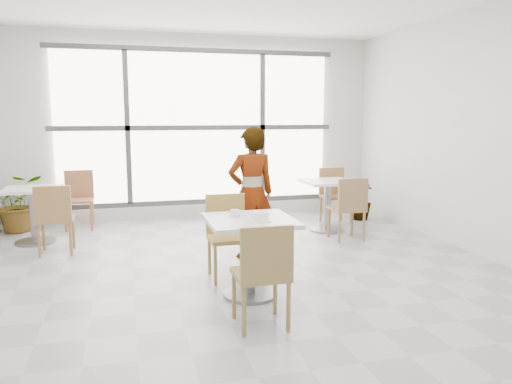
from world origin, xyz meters
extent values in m
plane|color=#9E9EA5|center=(0.00, 0.00, 0.00)|extent=(7.00, 7.00, 0.00)
plane|color=silver|center=(0.00, 3.50, 1.50)|extent=(6.00, 0.00, 6.00)
plane|color=silver|center=(3.00, 0.00, 1.50)|extent=(0.00, 7.00, 7.00)
cube|color=white|center=(0.00, 3.44, 1.50)|extent=(4.40, 0.04, 2.40)
cube|color=#3F3F42|center=(0.00, 3.41, 1.50)|extent=(4.60, 0.05, 0.08)
cube|color=#3F3F42|center=(-1.10, 3.41, 1.50)|extent=(0.08, 0.05, 2.40)
cube|color=#3F3F42|center=(1.10, 3.41, 1.50)|extent=(0.08, 0.05, 2.40)
cube|color=#3F3F42|center=(0.00, 3.41, 0.28)|extent=(4.60, 0.05, 0.08)
cube|color=#3F3F42|center=(0.00, 3.41, 2.72)|extent=(4.60, 0.05, 0.08)
cube|color=silver|center=(-0.05, -0.29, 0.73)|extent=(0.80, 0.80, 0.04)
cylinder|color=slate|center=(-0.05, -0.29, 0.35)|extent=(0.10, 0.10, 0.71)
cylinder|color=slate|center=(-0.05, -0.29, 0.01)|extent=(0.52, 0.52, 0.03)
cube|color=olive|center=(-0.14, -0.96, 0.43)|extent=(0.42, 0.42, 0.04)
cube|color=olive|center=(-0.14, -1.15, 0.66)|extent=(0.42, 0.04, 0.42)
cylinder|color=olive|center=(0.04, -0.78, 0.21)|extent=(0.04, 0.04, 0.41)
cylinder|color=olive|center=(0.04, -1.14, 0.21)|extent=(0.04, 0.04, 0.41)
cylinder|color=olive|center=(-0.32, -0.78, 0.21)|extent=(0.04, 0.04, 0.41)
cylinder|color=olive|center=(-0.32, -1.14, 0.21)|extent=(0.04, 0.04, 0.41)
cube|color=#A3823D|center=(-0.14, 0.27, 0.43)|extent=(0.42, 0.42, 0.04)
cube|color=#A3823D|center=(-0.14, 0.46, 0.66)|extent=(0.42, 0.04, 0.42)
cylinder|color=#A3823D|center=(-0.32, 0.09, 0.21)|extent=(0.04, 0.04, 0.41)
cylinder|color=#A3823D|center=(-0.32, 0.45, 0.21)|extent=(0.04, 0.04, 0.41)
cylinder|color=#A3823D|center=(0.04, 0.09, 0.21)|extent=(0.04, 0.04, 0.41)
cylinder|color=#A3823D|center=(0.04, 0.45, 0.21)|extent=(0.04, 0.04, 0.41)
cylinder|color=white|center=(0.01, -0.41, 0.76)|extent=(0.21, 0.21, 0.01)
cylinder|color=white|center=(0.01, -0.41, 0.80)|extent=(0.16, 0.16, 0.07)
torus|color=white|center=(0.01, -0.41, 0.83)|extent=(0.16, 0.16, 0.01)
cylinder|color=beige|center=(0.01, -0.41, 0.80)|extent=(0.14, 0.14, 0.05)
cylinder|color=beige|center=(0.02, -0.41, 0.83)|extent=(0.03, 0.03, 0.02)
cylinder|color=beige|center=(0.01, -0.41, 0.83)|extent=(0.03, 0.03, 0.01)
cylinder|color=beige|center=(0.00, -0.42, 0.83)|extent=(0.03, 0.03, 0.01)
cylinder|color=beige|center=(-0.03, -0.40, 0.83)|extent=(0.03, 0.03, 0.01)
cylinder|color=beige|center=(0.04, -0.43, 0.83)|extent=(0.03, 0.03, 0.02)
cylinder|color=beige|center=(0.01, -0.41, 0.83)|extent=(0.03, 0.03, 0.01)
cylinder|color=beige|center=(0.03, -0.41, 0.83)|extent=(0.03, 0.03, 0.02)
cylinder|color=beige|center=(0.01, -0.43, 0.83)|extent=(0.03, 0.03, 0.02)
cylinder|color=beige|center=(0.02, -0.41, 0.83)|extent=(0.03, 0.03, 0.01)
cylinder|color=beige|center=(-0.02, -0.38, 0.83)|extent=(0.03, 0.03, 0.02)
cylinder|color=beige|center=(-0.02, -0.43, 0.83)|extent=(0.03, 0.03, 0.02)
cylinder|color=beige|center=(0.01, -0.41, 0.83)|extent=(0.03, 0.03, 0.02)
cylinder|color=#F6E49F|center=(-0.01, -0.42, 0.83)|extent=(0.03, 0.03, 0.02)
cylinder|color=beige|center=(0.02, -0.41, 0.83)|extent=(0.03, 0.03, 0.02)
cylinder|color=silver|center=(-0.17, -0.17, 0.75)|extent=(0.13, 0.13, 0.01)
cylinder|color=silver|center=(-0.17, -0.17, 0.79)|extent=(0.08, 0.08, 0.06)
torus|color=silver|center=(-0.13, -0.17, 0.79)|extent=(0.05, 0.01, 0.05)
cylinder|color=black|center=(-0.17, -0.17, 0.81)|extent=(0.07, 0.07, 0.00)
cube|color=#B3B3B7|center=(-0.12, -0.19, 0.76)|extent=(0.09, 0.05, 0.00)
sphere|color=#B3B3B7|center=(-0.09, -0.17, 0.76)|extent=(0.02, 0.02, 0.02)
imported|color=black|center=(0.28, 0.96, 0.78)|extent=(0.60, 0.42, 1.57)
cube|color=silver|center=(-2.37, 2.38, 0.73)|extent=(0.70, 0.70, 0.04)
cylinder|color=slate|center=(-2.37, 2.38, 0.35)|extent=(0.10, 0.10, 0.71)
cylinder|color=slate|center=(-2.37, 2.38, 0.01)|extent=(0.52, 0.52, 0.03)
cube|color=white|center=(1.72, 2.04, 0.73)|extent=(0.70, 0.70, 0.04)
cylinder|color=gray|center=(1.72, 2.04, 0.35)|extent=(0.10, 0.10, 0.71)
cylinder|color=gray|center=(1.72, 2.04, 0.01)|extent=(0.52, 0.52, 0.03)
cube|color=olive|center=(-2.02, 1.76, 0.43)|extent=(0.42, 0.42, 0.04)
cube|color=olive|center=(-2.02, 1.57, 0.66)|extent=(0.42, 0.04, 0.42)
cylinder|color=olive|center=(-1.84, 1.94, 0.21)|extent=(0.04, 0.04, 0.41)
cylinder|color=olive|center=(-1.84, 1.58, 0.21)|extent=(0.04, 0.04, 0.41)
cylinder|color=olive|center=(-2.20, 1.94, 0.21)|extent=(0.04, 0.04, 0.41)
cylinder|color=olive|center=(-2.20, 1.58, 0.21)|extent=(0.04, 0.04, 0.41)
cube|color=#9E6442|center=(-1.85, 3.11, 0.43)|extent=(0.42, 0.42, 0.04)
cube|color=#9E6442|center=(-1.85, 3.30, 0.66)|extent=(0.42, 0.04, 0.42)
cylinder|color=#9E6442|center=(-2.03, 2.93, 0.21)|extent=(0.04, 0.04, 0.41)
cylinder|color=#9E6442|center=(-2.03, 3.29, 0.21)|extent=(0.04, 0.04, 0.41)
cylinder|color=#9E6442|center=(-1.67, 2.93, 0.21)|extent=(0.04, 0.04, 0.41)
cylinder|color=#9E6442|center=(-1.67, 3.29, 0.21)|extent=(0.04, 0.04, 0.41)
cube|color=olive|center=(1.76, 1.46, 0.43)|extent=(0.42, 0.42, 0.04)
cube|color=olive|center=(1.76, 1.27, 0.66)|extent=(0.42, 0.04, 0.42)
cylinder|color=olive|center=(1.94, 1.64, 0.21)|extent=(0.04, 0.04, 0.41)
cylinder|color=olive|center=(1.94, 1.28, 0.21)|extent=(0.04, 0.04, 0.41)
cylinder|color=olive|center=(1.58, 1.64, 0.21)|extent=(0.04, 0.04, 0.41)
cylinder|color=olive|center=(1.58, 1.28, 0.21)|extent=(0.04, 0.04, 0.41)
cube|color=olive|center=(2.04, 2.45, 0.43)|extent=(0.42, 0.42, 0.04)
cube|color=olive|center=(2.04, 2.64, 0.66)|extent=(0.42, 0.04, 0.42)
cylinder|color=olive|center=(1.86, 2.27, 0.21)|extent=(0.04, 0.04, 0.41)
cylinder|color=olive|center=(1.86, 2.63, 0.21)|extent=(0.04, 0.04, 0.41)
cylinder|color=olive|center=(2.22, 2.27, 0.21)|extent=(0.04, 0.04, 0.41)
cylinder|color=olive|center=(2.22, 2.63, 0.21)|extent=(0.04, 0.04, 0.41)
imported|color=#4B8D47|center=(-2.70, 3.16, 0.42)|extent=(0.91, 0.84, 0.85)
imported|color=#4A7F38|center=(2.55, 2.63, 0.34)|extent=(0.40, 0.40, 0.67)
camera|label=1|loc=(-1.16, -4.66, 1.70)|focal=34.70mm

